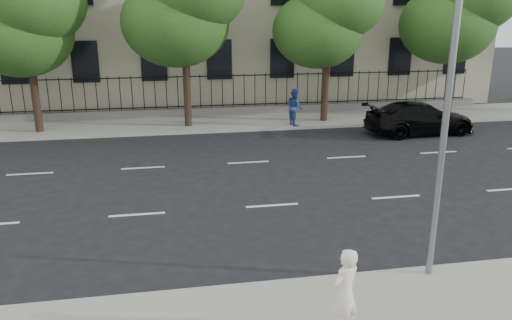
# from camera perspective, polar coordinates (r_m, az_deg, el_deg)

# --- Properties ---
(ground) EXTENTS (120.00, 120.00, 0.00)m
(ground) POSITION_cam_1_polar(r_m,az_deg,el_deg) (12.95, 4.16, -9.32)
(ground) COLOR black
(ground) RESTS_ON ground
(far_sidewalk) EXTENTS (60.00, 4.00, 0.15)m
(far_sidewalk) POSITION_cam_1_polar(r_m,az_deg,el_deg) (26.03, -3.39, 4.36)
(far_sidewalk) COLOR gray
(far_sidewalk) RESTS_ON ground
(lane_markings) EXTENTS (49.60, 4.62, 0.01)m
(lane_markings) POSITION_cam_1_polar(r_m,az_deg,el_deg) (17.23, 0.31, -2.44)
(lane_markings) COLOR silver
(lane_markings) RESTS_ON ground
(iron_fence) EXTENTS (30.00, 0.50, 2.20)m
(iron_fence) POSITION_cam_1_polar(r_m,az_deg,el_deg) (27.57, -3.83, 6.27)
(iron_fence) COLOR slate
(iron_fence) RESTS_ON far_sidewalk
(street_light) EXTENTS (0.25, 3.32, 8.05)m
(street_light) POSITION_cam_1_polar(r_m,az_deg,el_deg) (10.94, 20.29, 12.95)
(street_light) COLOR slate
(street_light) RESTS_ON near_sidewalk
(tree_b) EXTENTS (5.53, 5.12, 8.97)m
(tree_b) POSITION_cam_1_polar(r_m,az_deg,el_deg) (25.33, -24.84, 15.71)
(tree_b) COLOR #382619
(tree_b) RESTS_ON far_sidewalk
(tree_d) EXTENTS (5.34, 4.94, 8.84)m
(tree_d) POSITION_cam_1_polar(r_m,az_deg,el_deg) (25.87, 8.23, 17.01)
(tree_d) COLOR #382619
(tree_d) RESTS_ON far_sidewalk
(black_sedan) EXTENTS (5.32, 2.38, 1.51)m
(black_sedan) POSITION_cam_1_polar(r_m,az_deg,el_deg) (24.88, 18.18, 4.56)
(black_sedan) COLOR black
(black_sedan) RESTS_ON ground
(woman_near) EXTENTS (0.74, 0.66, 1.69)m
(woman_near) POSITION_cam_1_polar(r_m,az_deg,el_deg) (9.03, 10.08, -14.84)
(woman_near) COLOR white
(woman_near) RESTS_ON near_sidewalk
(pedestrian_far) EXTENTS (0.83, 0.99, 1.81)m
(pedestrian_far) POSITION_cam_1_polar(r_m,az_deg,el_deg) (24.87, 4.45, 6.06)
(pedestrian_far) COLOR navy
(pedestrian_far) RESTS_ON far_sidewalk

